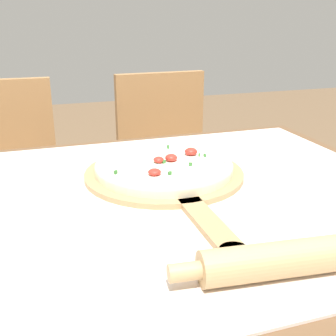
{
  "coord_description": "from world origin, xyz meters",
  "views": [
    {
      "loc": [
        -0.22,
        -0.77,
        1.13
      ],
      "look_at": [
        0.06,
        0.08,
        0.8
      ],
      "focal_mm": 45.0,
      "sensor_mm": 36.0,
      "label": 1
    }
  ],
  "objects_px": {
    "pizza": "(164,166)",
    "chair_left": "(8,184)",
    "rolling_pin": "(319,255)",
    "pizza_peel": "(167,177)",
    "chair_right": "(167,167)"
  },
  "relations": [
    {
      "from": "pizza",
      "to": "rolling_pin",
      "type": "xyz_separation_m",
      "value": [
        0.1,
        -0.44,
        0.0
      ]
    },
    {
      "from": "chair_left",
      "to": "chair_right",
      "type": "bearing_deg",
      "value": 1.1
    },
    {
      "from": "pizza_peel",
      "to": "rolling_pin",
      "type": "xyz_separation_m",
      "value": [
        0.1,
        -0.42,
        0.02
      ]
    },
    {
      "from": "pizza",
      "to": "chair_right",
      "type": "distance_m",
      "value": 0.79
    },
    {
      "from": "chair_left",
      "to": "pizza",
      "type": "bearing_deg",
      "value": -59.65
    },
    {
      "from": "pizza_peel",
      "to": "chair_left",
      "type": "relative_size",
      "value": 0.64
    },
    {
      "from": "pizza",
      "to": "rolling_pin",
      "type": "distance_m",
      "value": 0.45
    },
    {
      "from": "chair_left",
      "to": "chair_right",
      "type": "distance_m",
      "value": 0.63
    },
    {
      "from": "pizza",
      "to": "chair_left",
      "type": "relative_size",
      "value": 0.35
    },
    {
      "from": "pizza_peel",
      "to": "chair_right",
      "type": "relative_size",
      "value": 0.64
    },
    {
      "from": "pizza",
      "to": "chair_left",
      "type": "height_order",
      "value": "chair_left"
    },
    {
      "from": "pizza_peel",
      "to": "chair_right",
      "type": "height_order",
      "value": "chair_right"
    },
    {
      "from": "pizza",
      "to": "chair_right",
      "type": "height_order",
      "value": "chair_right"
    },
    {
      "from": "rolling_pin",
      "to": "chair_right",
      "type": "bearing_deg",
      "value": 83.09
    },
    {
      "from": "pizza",
      "to": "rolling_pin",
      "type": "height_order",
      "value": "rolling_pin"
    }
  ]
}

